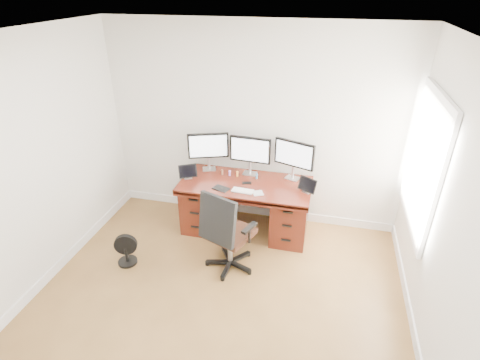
% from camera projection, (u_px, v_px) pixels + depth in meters
% --- Properties ---
extents(ground, '(4.50, 4.50, 0.00)m').
position_uv_depth(ground, '(204.00, 335.00, 3.68)').
color(ground, brown).
rests_on(ground, ground).
extents(back_wall, '(4.00, 0.10, 2.70)m').
position_uv_depth(back_wall, '(253.00, 127.00, 4.96)').
color(back_wall, silver).
rests_on(back_wall, ground).
extents(right_wall, '(0.10, 4.50, 2.70)m').
position_uv_depth(right_wall, '(462.00, 250.00, 2.71)').
color(right_wall, silver).
rests_on(right_wall, ground).
extents(desk, '(1.70, 0.80, 0.75)m').
position_uv_depth(desk, '(246.00, 204.00, 5.05)').
color(desk, '#521B10').
rests_on(desk, ground).
extents(office_chair, '(0.73, 0.73, 1.06)m').
position_uv_depth(office_chair, '(227.00, 244.00, 4.38)').
color(office_chair, black).
rests_on(office_chair, ground).
extents(floor_fan, '(0.28, 0.23, 0.40)m').
position_uv_depth(floor_fan, '(126.00, 250.00, 4.53)').
color(floor_fan, black).
rests_on(floor_fan, ground).
extents(monitor_left, '(0.53, 0.22, 0.53)m').
position_uv_depth(monitor_left, '(208.00, 147.00, 5.05)').
color(monitor_left, silver).
rests_on(monitor_left, desk).
extents(monitor_center, '(0.55, 0.15, 0.53)m').
position_uv_depth(monitor_center, '(250.00, 151.00, 4.93)').
color(monitor_center, silver).
rests_on(monitor_center, desk).
extents(monitor_right, '(0.53, 0.22, 0.53)m').
position_uv_depth(monitor_right, '(294.00, 155.00, 4.81)').
color(monitor_right, silver).
rests_on(monitor_right, desk).
extents(tablet_left, '(0.24, 0.18, 0.19)m').
position_uv_depth(tablet_left, '(188.00, 172.00, 4.94)').
color(tablet_left, silver).
rests_on(tablet_left, desk).
extents(tablet_right, '(0.24, 0.18, 0.19)m').
position_uv_depth(tablet_right, '(307.00, 186.00, 4.61)').
color(tablet_right, silver).
rests_on(tablet_right, desk).
extents(keyboard, '(0.28, 0.13, 0.01)m').
position_uv_depth(keyboard, '(243.00, 191.00, 4.67)').
color(keyboard, white).
rests_on(keyboard, desk).
extents(trackpad, '(0.16, 0.16, 0.01)m').
position_uv_depth(trackpad, '(258.00, 193.00, 4.62)').
color(trackpad, '#B7BABF').
rests_on(trackpad, desk).
extents(drawing_tablet, '(0.24, 0.19, 0.01)m').
position_uv_depth(drawing_tablet, '(221.00, 188.00, 4.72)').
color(drawing_tablet, black).
rests_on(drawing_tablet, desk).
extents(phone, '(0.13, 0.09, 0.01)m').
position_uv_depth(phone, '(247.00, 183.00, 4.85)').
color(phone, black).
rests_on(phone, desk).
extents(figurine_brown, '(0.03, 0.03, 0.08)m').
position_uv_depth(figurine_brown, '(222.00, 172.00, 5.04)').
color(figurine_brown, brown).
rests_on(figurine_brown, desk).
extents(figurine_purple, '(0.03, 0.03, 0.08)m').
position_uv_depth(figurine_purple, '(230.00, 173.00, 5.02)').
color(figurine_purple, '#AB6BCB').
rests_on(figurine_purple, desk).
extents(figurine_orange, '(0.03, 0.03, 0.08)m').
position_uv_depth(figurine_orange, '(237.00, 173.00, 5.00)').
color(figurine_orange, '#FFA43F').
rests_on(figurine_orange, desk).
extents(figurine_blue, '(0.03, 0.03, 0.08)m').
position_uv_depth(figurine_blue, '(257.00, 176.00, 4.94)').
color(figurine_blue, '#60A7D9').
rests_on(figurine_blue, desk).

